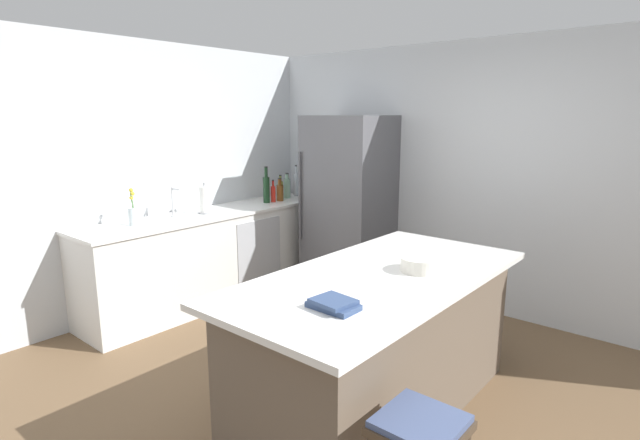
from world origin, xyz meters
TOP-DOWN VIEW (x-y plane):
  - ground_plane at (0.00, 0.00)m, footprint 7.20×7.20m
  - wall_rear at (0.00, 2.25)m, footprint 6.00×0.10m
  - wall_left at (-2.45, 0.00)m, footprint 0.10×6.00m
  - counter_run_left at (-2.09, 0.70)m, footprint 0.66×2.82m
  - kitchen_island at (0.34, 0.12)m, footprint 1.07×2.20m
  - refrigerator at (-1.20, 1.85)m, footprint 0.84×0.73m
  - sink_faucet at (-2.13, 0.28)m, footprint 0.15×0.05m
  - flower_vase at (-2.09, -0.16)m, footprint 0.09×0.09m
  - paper_towel_roll at (-2.07, 0.60)m, footprint 0.14×0.14m
  - soda_bottle at (-2.12, 2.01)m, footprint 0.07×0.07m
  - vinegar_bottle at (-2.16, 1.90)m, footprint 0.05×0.05m
  - gin_bottle at (-2.09, 1.82)m, footprint 0.08×0.08m
  - olive_oil_bottle at (-2.09, 1.71)m, footprint 0.06×0.06m
  - whiskey_bottle at (-2.02, 1.62)m, footprint 0.08×0.08m
  - hot_sauce_bottle at (-2.02, 1.52)m, footprint 0.05×0.05m
  - wine_bottle at (-2.04, 1.43)m, footprint 0.07×0.07m
  - cookbook_stack at (0.47, -0.51)m, footprint 0.26×0.20m
  - mixing_bowl at (0.50, 0.34)m, footprint 0.25×0.25m

SIDE VIEW (x-z plane):
  - ground_plane at x=0.00m, z-range 0.00..0.00m
  - counter_run_left at x=-2.09m, z-range 0.00..0.93m
  - kitchen_island at x=0.34m, z-range 0.01..0.93m
  - cookbook_stack at x=0.47m, z-range 0.92..0.98m
  - refrigerator at x=-1.20m, z-range 0.00..1.90m
  - mixing_bowl at x=0.50m, z-range 0.93..1.02m
  - hot_sauce_bottle at x=-2.02m, z-range 0.90..1.16m
  - flower_vase at x=-2.09m, z-range 0.87..1.20m
  - whiskey_bottle at x=-2.02m, z-range 0.91..1.17m
  - vinegar_bottle at x=-2.16m, z-range 0.91..1.19m
  - olive_oil_bottle at x=-2.09m, z-range 0.91..1.19m
  - gin_bottle at x=-2.09m, z-range 0.91..1.21m
  - paper_towel_roll at x=-2.07m, z-range 0.91..1.22m
  - soda_bottle at x=-2.12m, z-range 0.89..1.27m
  - sink_faucet at x=-2.13m, z-range 0.94..1.24m
  - wine_bottle at x=-2.04m, z-range 0.89..1.30m
  - wall_rear at x=0.00m, z-range 0.00..2.60m
  - wall_left at x=-2.45m, z-range 0.00..2.60m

